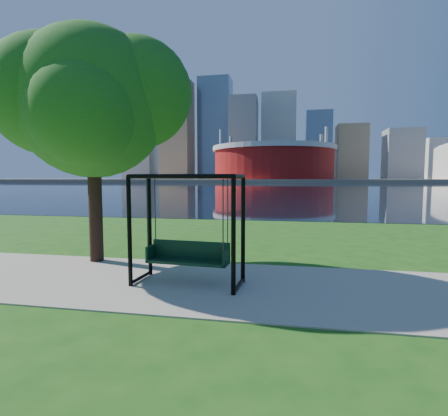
# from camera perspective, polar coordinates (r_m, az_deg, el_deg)

# --- Properties ---
(ground) EXTENTS (900.00, 900.00, 0.00)m
(ground) POSITION_cam_1_polar(r_m,az_deg,el_deg) (8.72, -0.90, -11.49)
(ground) COLOR #1E5114
(ground) RESTS_ON ground
(path) EXTENTS (120.00, 4.00, 0.03)m
(path) POSITION_cam_1_polar(r_m,az_deg,el_deg) (8.25, -1.61, -12.35)
(path) COLOR #9E937F
(path) RESTS_ON ground
(river) EXTENTS (900.00, 180.00, 0.02)m
(river) POSITION_cam_1_polar(r_m,az_deg,el_deg) (110.23, 9.89, 3.51)
(river) COLOR black
(river) RESTS_ON ground
(far_bank) EXTENTS (900.00, 228.00, 2.00)m
(far_bank) POSITION_cam_1_polar(r_m,az_deg,el_deg) (314.20, 10.48, 4.51)
(far_bank) COLOR #937F60
(far_bank) RESTS_ON ground
(stadium) EXTENTS (83.00, 83.00, 32.00)m
(stadium) POSITION_cam_1_polar(r_m,az_deg,el_deg) (243.76, 8.06, 7.57)
(stadium) COLOR maroon
(stadium) RESTS_ON far_bank
(skyline) EXTENTS (392.00, 66.00, 96.50)m
(skyline) POSITION_cam_1_polar(r_m,az_deg,el_deg) (329.34, 9.83, 10.61)
(skyline) COLOR gray
(skyline) RESTS_ON far_bank
(swing) EXTENTS (2.56, 1.25, 2.55)m
(swing) POSITION_cam_1_polar(r_m,az_deg,el_deg) (8.05, -5.91, -3.90)
(swing) COLOR black
(swing) RESTS_ON ground
(park_tree) EXTENTS (5.47, 4.94, 6.79)m
(park_tree) POSITION_cam_1_polar(r_m,az_deg,el_deg) (11.13, -20.82, 16.28)
(park_tree) COLOR black
(park_tree) RESTS_ON ground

